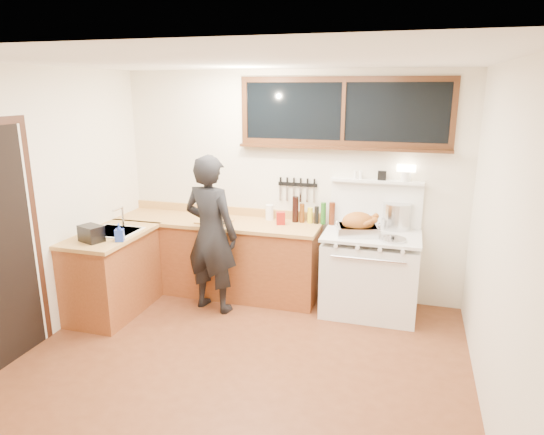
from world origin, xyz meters
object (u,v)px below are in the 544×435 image
(cutting_board, at_px, (215,218))
(roast_turkey, at_px, (358,225))
(vintage_stove, at_px, (370,271))
(man, at_px, (211,234))

(cutting_board, xyz_separation_m, roast_turkey, (1.64, -0.04, 0.05))
(roast_turkey, bearing_deg, cutting_board, 178.66)
(vintage_stove, bearing_deg, cutting_board, -178.40)
(vintage_stove, xyz_separation_m, man, (-1.68, -0.41, 0.40))
(vintage_stove, relative_size, roast_turkey, 3.27)
(vintage_stove, distance_m, man, 1.78)
(vintage_stove, height_order, roast_turkey, vintage_stove)
(vintage_stove, height_order, cutting_board, vintage_stove)
(roast_turkey, bearing_deg, man, -168.12)
(vintage_stove, distance_m, roast_turkey, 0.56)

